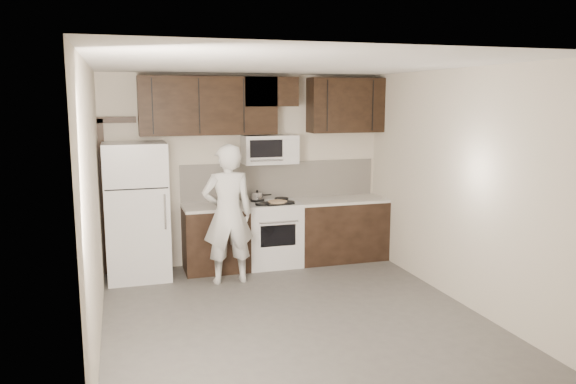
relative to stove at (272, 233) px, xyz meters
name	(u,v)px	position (x,y,z in m)	size (l,w,h in m)	color
floor	(293,316)	(-0.30, -1.94, -0.46)	(4.50, 4.50, 0.00)	#514F4C
back_wall	(246,170)	(-0.30, 0.31, 0.89)	(4.00, 4.00, 0.00)	beige
ceiling	(293,64)	(-0.30, -1.94, 2.24)	(4.50, 4.50, 0.00)	white
counter_run	(293,232)	(0.30, 0.00, 0.00)	(2.95, 0.64, 0.91)	black
stove	(272,233)	(0.00, 0.00, 0.00)	(0.76, 0.66, 0.94)	silver
backsplash	(280,180)	(0.20, 0.30, 0.72)	(2.90, 0.02, 0.54)	silver
upper_cabinets	(263,104)	(-0.09, 0.14, 1.82)	(3.48, 0.35, 0.78)	black
microwave	(270,149)	(0.00, 0.12, 1.19)	(0.76, 0.42, 0.40)	silver
refrigerator	(137,211)	(-1.85, -0.05, 0.44)	(0.80, 0.76, 1.80)	silver
door_trim	(106,183)	(-2.22, 0.27, 0.79)	(0.50, 0.08, 2.12)	black
saucepan	(257,197)	(-0.18, 0.15, 0.52)	(0.30, 0.17, 0.16)	silver
baking_tray	(278,203)	(0.05, -0.12, 0.46)	(0.39, 0.29, 0.02)	black
pizza	(278,202)	(0.05, -0.12, 0.48)	(0.26, 0.26, 0.02)	beige
person	(228,214)	(-0.74, -0.58, 0.44)	(0.66, 0.43, 1.80)	white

